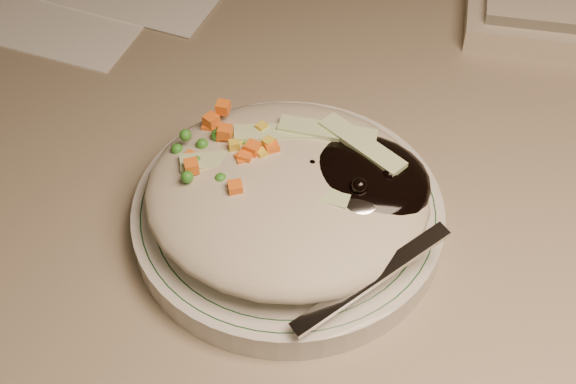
# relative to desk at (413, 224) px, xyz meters

# --- Properties ---
(desk) EXTENTS (1.40, 0.70, 0.74)m
(desk) POSITION_rel_desk_xyz_m (0.00, 0.00, 0.00)
(desk) COLOR gray
(desk) RESTS_ON ground
(plate) EXTENTS (0.22, 0.22, 0.02)m
(plate) POSITION_rel_desk_xyz_m (-0.10, -0.19, 0.21)
(plate) COLOR silver
(plate) RESTS_ON desk
(plate_rim) EXTENTS (0.21, 0.21, 0.00)m
(plate_rim) POSITION_rel_desk_xyz_m (-0.10, -0.19, 0.22)
(plate_rim) COLOR #144723
(plate_rim) RESTS_ON plate
(meal) EXTENTS (0.21, 0.19, 0.05)m
(meal) POSITION_rel_desk_xyz_m (-0.09, -0.19, 0.24)
(meal) COLOR #BDB499
(meal) RESTS_ON plate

